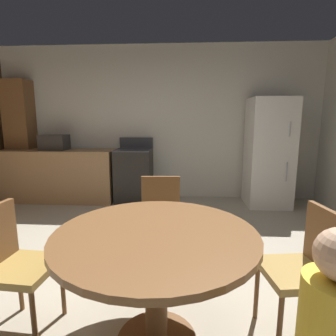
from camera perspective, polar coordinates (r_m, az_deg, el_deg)
ground_plane at (r=2.56m, az=-8.51°, el=-23.63°), size 14.00×14.00×0.00m
wall_back at (r=4.96m, az=-2.00°, el=9.42°), size 5.98×0.12×2.70m
kitchen_counter at (r=5.13m, az=-21.86°, el=-1.41°), size 1.95×0.60×0.90m
pantry_column at (r=5.57m, az=-28.53°, el=5.20°), size 0.44×0.36×2.10m
oven_range at (r=4.72m, az=-7.17°, el=-1.49°), size 0.60×0.60×1.10m
refrigerator at (r=4.72m, az=20.53°, el=3.02°), size 0.68×0.68×1.76m
microwave at (r=5.08m, az=-22.91°, el=5.03°), size 0.44×0.32×0.26m
dining_table at (r=1.72m, az=-2.57°, el=-18.06°), size 1.22×1.22×0.76m
chair_west at (r=2.14m, az=-30.00°, el=-16.64°), size 0.43×0.43×0.87m
chair_north at (r=2.64m, az=-1.60°, el=-10.13°), size 0.42×0.42×0.87m
chair_east at (r=2.04m, az=27.12°, el=-17.78°), size 0.45×0.45×0.87m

